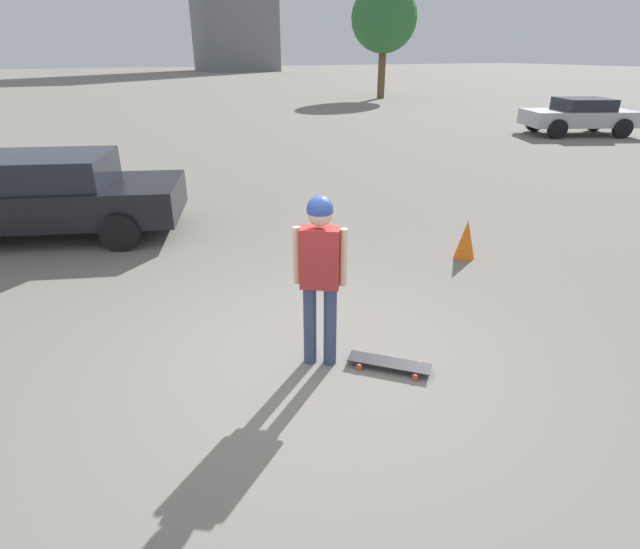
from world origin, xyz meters
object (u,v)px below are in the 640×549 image
Objects in this scene: person at (320,266)px; skateboard at (389,363)px; traffic_cone at (466,239)px; car_parked_far at (579,115)px; car_parked_near at (46,195)px.

person reaches higher than skateboard.
traffic_cone is at bearing 58.63° from person.
skateboard is at bearing 126.75° from traffic_cone.
car_parked_far reaches higher than skateboard.
car_parked_far is (4.11, -18.36, -0.00)m from car_parked_near.
skateboard is 0.17× the size of car_parked_far.
car_parked_near is 7.10m from traffic_cone.
person is 3.78m from traffic_cone.
car_parked_far is (9.74, -15.83, -0.37)m from person.
car_parked_near is (6.05, 3.11, 0.66)m from skateboard.
car_parked_far is 7.20× the size of traffic_cone.
traffic_cone is at bearing 164.32° from car_parked_near.
skateboard is 6.83m from car_parked_near.
car_parked_near is at bearing 55.57° from traffic_cone.
person reaches higher than car_parked_near.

